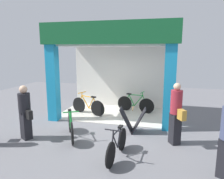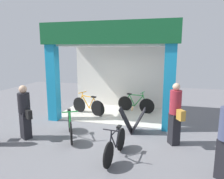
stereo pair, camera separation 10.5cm
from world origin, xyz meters
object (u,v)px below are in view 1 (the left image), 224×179
(bicycle_parked_0, at_px, (117,145))
(pedestrian_3, at_px, (25,112))
(sandwich_board_sign, at_px, (133,120))
(pedestrian_2, at_px, (176,113))
(bicycle_inside_0, at_px, (88,106))
(bicycle_parked_1, at_px, (71,126))
(bicycle_inside_1, at_px, (135,104))

(bicycle_parked_0, xyz_separation_m, pedestrian_3, (-2.88, 0.46, 0.50))
(sandwich_board_sign, bearing_deg, pedestrian_2, -23.97)
(pedestrian_2, height_order, pedestrian_3, pedestrian_2)
(bicycle_inside_0, height_order, pedestrian_3, pedestrian_3)
(bicycle_parked_1, distance_m, sandwich_board_sign, 1.96)
(bicycle_parked_1, bearing_deg, pedestrian_3, -161.60)
(bicycle_parked_0, distance_m, pedestrian_2, 1.92)
(bicycle_inside_1, relative_size, bicycle_parked_1, 1.10)
(bicycle_inside_0, bearing_deg, sandwich_board_sign, -35.27)
(bicycle_inside_0, height_order, bicycle_parked_1, same)
(bicycle_inside_0, relative_size, pedestrian_3, 0.97)
(bicycle_parked_0, relative_size, bicycle_parked_1, 1.04)
(bicycle_inside_1, relative_size, sandwich_board_sign, 1.84)
(sandwich_board_sign, height_order, pedestrian_3, pedestrian_3)
(bicycle_parked_1, bearing_deg, sandwich_board_sign, 27.06)
(bicycle_parked_1, distance_m, pedestrian_3, 1.39)
(bicycle_parked_1, xyz_separation_m, pedestrian_2, (3.04, 0.31, 0.53))
(bicycle_parked_0, distance_m, sandwich_board_sign, 1.76)
(bicycle_inside_0, xyz_separation_m, bicycle_parked_0, (1.97, -3.23, -0.03))
(pedestrian_2, bearing_deg, bicycle_inside_0, 148.77)
(bicycle_parked_0, bearing_deg, pedestrian_2, 40.22)
(bicycle_parked_0, height_order, pedestrian_2, pedestrian_2)
(pedestrian_3, bearing_deg, bicycle_inside_1, 52.72)
(sandwich_board_sign, bearing_deg, pedestrian_3, -156.41)
(bicycle_inside_1, bearing_deg, pedestrian_2, -61.78)
(bicycle_parked_0, xyz_separation_m, pedestrian_2, (1.40, 1.18, 0.56))
(bicycle_parked_1, height_order, pedestrian_3, pedestrian_3)
(bicycle_parked_1, bearing_deg, bicycle_parked_0, -28.01)
(bicycle_inside_1, distance_m, pedestrian_3, 4.55)
(bicycle_parked_1, bearing_deg, pedestrian_2, 5.91)
(bicycle_inside_0, relative_size, bicycle_parked_1, 1.07)
(pedestrian_2, bearing_deg, sandwich_board_sign, 156.03)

